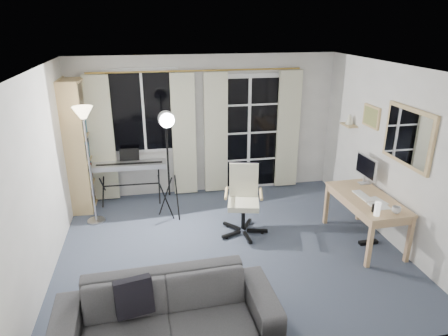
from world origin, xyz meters
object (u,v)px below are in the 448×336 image
(studio_light, at_px, (167,132))
(monitor, at_px, (366,167))
(bookshelf, at_px, (78,147))
(office_chair, at_px, (244,193))
(torchiere_lamp, at_px, (85,131))
(mug, at_px, (396,209))
(desk, at_px, (367,203))
(sofa, at_px, (167,305))
(keyboard_piano, at_px, (130,166))

(studio_light, height_order, monitor, studio_light)
(bookshelf, height_order, monitor, bookshelf)
(monitor, bearing_deg, office_chair, 172.45)
(bookshelf, xyz_separation_m, monitor, (4.20, -1.55, -0.07))
(torchiere_lamp, relative_size, studio_light, 1.03)
(bookshelf, relative_size, torchiere_lamp, 1.17)
(mug, bearing_deg, desk, 101.31)
(torchiere_lamp, xyz_separation_m, sofa, (0.96, -2.64, -1.03))
(bookshelf, relative_size, sofa, 0.99)
(bookshelf, height_order, desk, bookshelf)
(bookshelf, xyz_separation_m, torchiere_lamp, (0.26, -0.72, 0.45))
(desk, height_order, sofa, sofa)
(office_chair, height_order, monitor, monitor)
(studio_light, bearing_deg, desk, -30.31)
(desk, xyz_separation_m, mug, (0.10, -0.50, 0.14))
(bookshelf, distance_m, office_chair, 2.82)
(keyboard_piano, bearing_deg, torchiere_lamp, -130.03)
(torchiere_lamp, relative_size, sofa, 0.85)
(bookshelf, height_order, sofa, bookshelf)
(sofa, bearing_deg, mug, 14.49)
(office_chair, bearing_deg, keyboard_piano, 155.99)
(torchiere_lamp, relative_size, monitor, 3.71)
(desk, bearing_deg, keyboard_piano, 147.84)
(keyboard_piano, relative_size, studio_light, 0.69)
(office_chair, height_order, desk, office_chair)
(office_chair, xyz_separation_m, monitor, (1.77, -0.18, 0.34))
(torchiere_lamp, distance_m, monitor, 4.06)
(torchiere_lamp, xyz_separation_m, desk, (3.75, -1.28, -0.86))
(monitor, distance_m, sofa, 3.53)
(keyboard_piano, relative_size, office_chair, 1.20)
(bookshelf, height_order, mug, bookshelf)
(monitor, distance_m, mug, 0.98)
(bookshelf, distance_m, studio_light, 1.69)
(office_chair, bearing_deg, bookshelf, 164.10)
(bookshelf, bearing_deg, desk, -24.58)
(studio_light, distance_m, sofa, 2.71)
(desk, height_order, mug, mug)
(desk, bearing_deg, sofa, -155.71)
(sofa, bearing_deg, keyboard_piano, 95.25)
(studio_light, bearing_deg, office_chair, -33.30)
(desk, bearing_deg, torchiere_lamp, 159.37)
(studio_light, bearing_deg, torchiere_lamp, 166.98)
(sofa, bearing_deg, office_chair, 56.53)
(bookshelf, bearing_deg, monitor, -18.30)
(keyboard_piano, distance_m, studio_light, 1.21)
(bookshelf, bearing_deg, torchiere_lamp, -68.07)
(torchiere_lamp, distance_m, studio_light, 1.15)
(keyboard_piano, height_order, monitor, monitor)
(keyboard_piano, xyz_separation_m, studio_light, (0.60, -0.73, 0.75))
(studio_light, distance_m, office_chair, 1.41)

